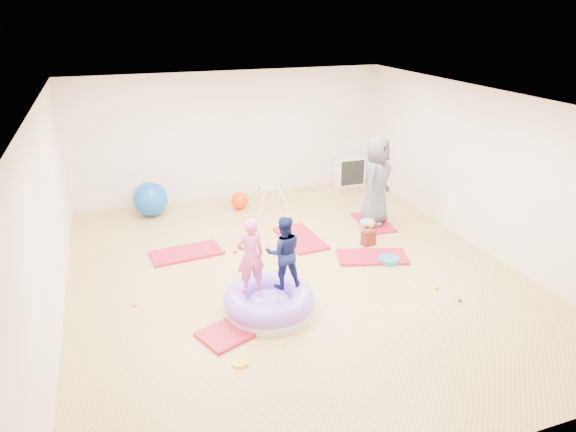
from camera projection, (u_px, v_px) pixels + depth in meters
name	position (u px, v px, depth m)	size (l,w,h in m)	color
room	(295.00, 193.00, 7.86)	(7.01, 8.01, 2.81)	tan
gym_mat_front_left	(242.00, 327.00, 6.95)	(1.17, 0.59, 0.05)	#C72541
gym_mat_mid_left	(186.00, 253.00, 9.03)	(1.21, 0.60, 0.05)	#C72541
gym_mat_center_back	(300.00, 238.00, 9.61)	(1.23, 0.62, 0.05)	#C72541
gym_mat_right	(372.00, 257.00, 8.89)	(1.18, 0.59, 0.05)	#C72541
gym_mat_rear_right	(373.00, 222.00, 10.33)	(1.09, 0.55, 0.05)	#C72541
inflatable_cushion	(269.00, 302.00, 7.28)	(1.30, 1.30, 0.41)	silver
child_pink	(250.00, 253.00, 7.01)	(0.40, 0.26, 1.10)	#DF4A93
child_navy	(284.00, 249.00, 7.15)	(0.52, 0.41, 1.07)	#0E1749
adult_caregiver	(376.00, 181.00, 9.97)	(0.85, 0.55, 1.73)	#4D515E
infant	(368.00, 222.00, 10.00)	(0.33, 0.34, 0.20)	#89B4DB
ball_pit_balls	(290.00, 264.00, 8.63)	(4.60, 3.36, 0.06)	yellow
exercise_ball_blue	(150.00, 199.00, 10.59)	(0.72, 0.72, 0.72)	#0F4BAF
exercise_ball_orange	(239.00, 201.00, 11.01)	(0.38, 0.38, 0.38)	#F93400
infant_play_gym	(270.00, 194.00, 10.96)	(0.66, 0.62, 0.50)	white
cube_shelf	(350.00, 171.00, 12.45)	(0.70, 0.34, 0.70)	white
balance_disc	(389.00, 260.00, 8.75)	(0.35, 0.35, 0.08)	#187089
backpack	(368.00, 238.00, 9.35)	(0.24, 0.15, 0.28)	#B23422
yellow_toy	(240.00, 362.00, 6.27)	(0.21, 0.21, 0.03)	yellow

